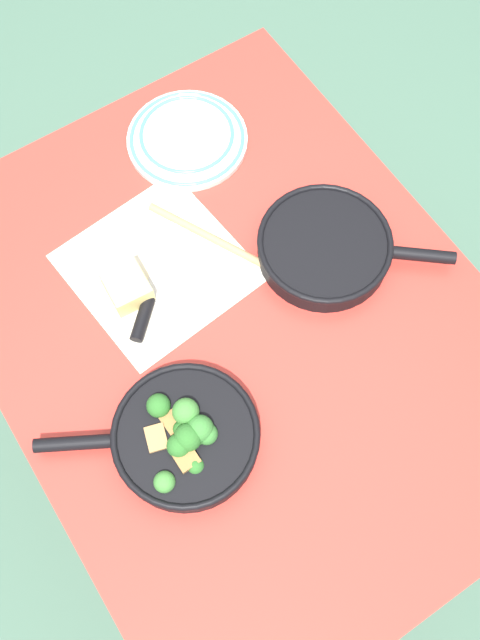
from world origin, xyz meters
TOP-DOWN VIEW (x-y plane):
  - ground_plane at (0.00, 0.00)m, footprint 14.00×14.00m
  - dining_table_red at (0.00, 0.00)m, footprint 1.15×0.87m
  - skillet_broccoli at (-0.13, 0.20)m, footprint 0.26×0.35m
  - skillet_eggs at (0.03, -0.22)m, footprint 0.29×0.32m
  - wooden_spoon at (0.10, -0.09)m, footprint 0.34×0.19m
  - parchment_sheet at (0.18, 0.07)m, footprint 0.34×0.33m
  - grater_knife at (0.13, 0.11)m, footprint 0.20×0.20m
  - cheese_block at (0.17, 0.14)m, footprint 0.09×0.08m
  - dinner_plate_stack at (0.40, -0.13)m, footprint 0.25×0.25m

SIDE VIEW (x-z plane):
  - ground_plane at x=0.00m, z-range 0.00..0.00m
  - dining_table_red at x=0.00m, z-range 0.29..1.06m
  - parchment_sheet at x=0.18m, z-range 0.76..0.77m
  - wooden_spoon at x=0.10m, z-range 0.76..0.78m
  - grater_knife at x=0.13m, z-range 0.76..0.78m
  - dinner_plate_stack at x=0.40m, z-range 0.76..0.79m
  - cheese_block at x=0.17m, z-range 0.76..0.81m
  - skillet_eggs at x=0.03m, z-range 0.76..0.81m
  - skillet_broccoli at x=-0.13m, z-range 0.76..0.83m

